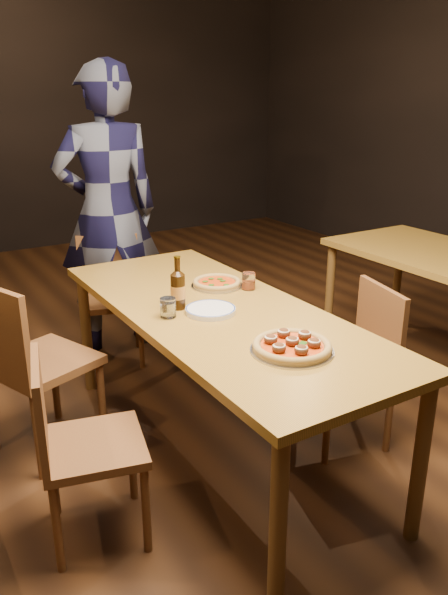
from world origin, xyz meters
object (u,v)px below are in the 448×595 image
chair_main_nw (94,445)px  amber_glass (249,281)px  beer_bottle (178,290)px  water_glass (168,308)px  pizza_meatball (292,346)px  chair_main_sw (42,360)px  table_main (218,323)px  chair_end (111,299)px  diner (108,212)px  chair_main_e (344,364)px  pizza_margherita (217,283)px  plate_stack (211,310)px

chair_main_nw → amber_glass: size_ratio=9.61×
beer_bottle → water_glass: size_ratio=2.76×
chair_main_nw → pizza_meatball: chair_main_nw is taller
amber_glass → chair_main_sw: bearing=162.9°
table_main → chair_end: (-0.06, 1.24, -0.25)m
chair_end → diner: bearing=84.9°
pizza_meatball → chair_main_nw: bearing=157.8°
pizza_meatball → diner: size_ratio=0.17×
chair_main_e → pizza_meatball: chair_main_e is taller
table_main → pizza_meatball: 0.55m
pizza_margherita → water_glass: bearing=-147.6°
chair_end → plate_stack: size_ratio=3.70×
chair_main_e → water_glass: bearing=-95.7°
pizza_margherita → beer_bottle: (-0.32, -0.19, 0.07)m
table_main → water_glass: bearing=173.4°
chair_main_nw → beer_bottle: (0.56, 0.35, 0.43)m
chair_main_e → amber_glass: bearing=-131.0°
chair_main_nw → chair_main_e: size_ratio=0.97×
chair_main_nw → diner: (0.76, 1.74, 0.53)m
chair_main_e → chair_end: size_ratio=1.00×
chair_main_nw → chair_end: chair_end is taller
chair_main_nw → plate_stack: 0.78m
table_main → plate_stack: bearing=-157.0°
chair_main_nw → pizza_margherita: chair_main_nw is taller
water_glass → beer_bottle: bearing=39.3°
pizza_margherita → beer_bottle: 0.38m
chair_main_sw → beer_bottle: size_ratio=3.89×
table_main → chair_end: chair_end is taller
water_glass → amber_glass: size_ratio=1.03×
chair_main_sw → plate_stack: 0.87m
pizza_meatball → water_glass: size_ratio=3.69×
chair_end → beer_bottle: 1.22m
pizza_margherita → diner: (-0.12, 1.20, 0.18)m
plate_stack → water_glass: bearing=164.6°
pizza_meatball → plate_stack: 0.53m
table_main → chair_end: bearing=93.0°
diner → beer_bottle: bearing=88.6°
chair_main_e → diner: diner is taller
beer_bottle → amber_glass: beer_bottle is taller
pizza_meatball → diner: 2.04m
plate_stack → amber_glass: amber_glass is taller
chair_main_nw → diner: bearing=-9.9°
table_main → pizza_margherita: bearing=60.3°
amber_glass → beer_bottle: bearing=-172.1°
pizza_meatball → diner: diner is taller
beer_bottle → amber_glass: size_ratio=2.85×
chair_main_nw → plate_stack: chair_main_nw is taller
chair_main_e → chair_main_nw: bearing=-76.7°
chair_main_nw → pizza_margherita: 1.09m
table_main → pizza_margherita: 0.34m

